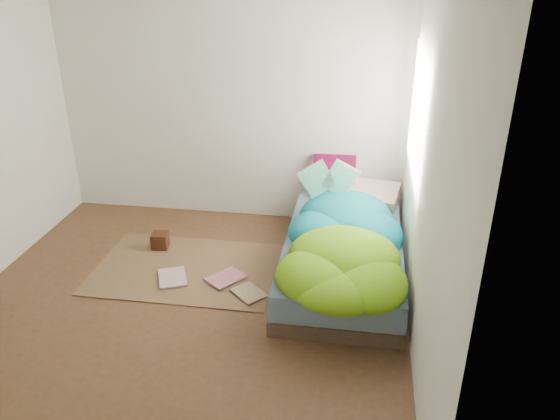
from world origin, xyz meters
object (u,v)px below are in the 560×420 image
object	(u,v)px
floor_book_b	(217,273)
bed	(343,255)
floor_book_a	(159,280)
pillow_magenta	(334,175)
wooden_box	(160,240)
open_book	(329,169)

from	to	relation	value
floor_book_b	bed	bearing A→B (deg)	50.20
floor_book_a	floor_book_b	world-z (taller)	floor_book_b
bed	pillow_magenta	xyz separation A→B (m)	(-0.15, 0.92, 0.38)
pillow_magenta	wooden_box	bearing A→B (deg)	-155.61
bed	floor_book_b	xyz separation A→B (m)	(-1.07, -0.24, -0.14)
pillow_magenta	floor_book_a	distance (m)	1.99
pillow_magenta	floor_book_a	bearing A→B (deg)	-137.64
floor_book_b	wooden_box	bearing A→B (deg)	-173.39
open_book	wooden_box	bearing A→B (deg)	174.56
open_book	wooden_box	distance (m)	1.73
wooden_box	floor_book_b	bearing A→B (deg)	-30.99
pillow_magenta	floor_book_a	xyz separation A→B (m)	(-1.39, -1.33, -0.52)
floor_book_a	wooden_box	bearing A→B (deg)	85.20
pillow_magenta	floor_book_b	distance (m)	1.56
pillow_magenta	floor_book_b	size ratio (longest dim) A/B	1.35
bed	pillow_magenta	distance (m)	1.00
pillow_magenta	wooden_box	distance (m)	1.81
open_book	floor_book_b	bearing A→B (deg)	-159.08
wooden_box	bed	bearing A→B (deg)	-5.18
bed	wooden_box	distance (m)	1.73
wooden_box	floor_book_a	world-z (taller)	wooden_box
bed	pillow_magenta	world-z (taller)	pillow_magenta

